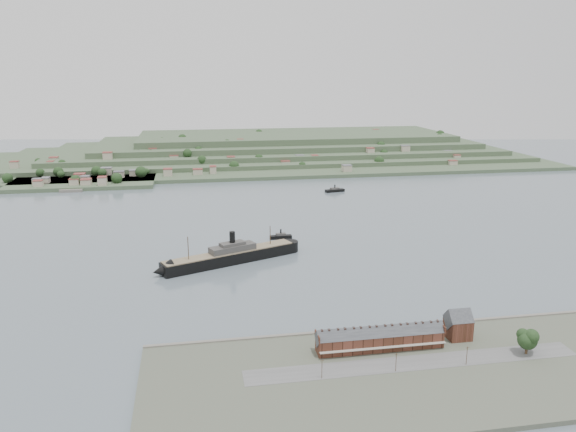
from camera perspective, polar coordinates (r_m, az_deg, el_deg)
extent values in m
plane|color=slate|center=(403.26, 2.82, -2.43)|extent=(1400.00, 1400.00, 0.00)
cube|color=#4C5142|center=(237.37, 13.29, -15.22)|extent=(220.00, 80.00, 2.00)
cube|color=slate|center=(269.19, 10.00, -11.24)|extent=(220.00, 2.00, 2.60)
cube|color=#595959|center=(241.65, 12.73, -14.34)|extent=(140.00, 12.00, 0.10)
cube|color=#422417|center=(248.20, 9.33, -12.45)|extent=(55.00, 8.00, 7.00)
cube|color=#34363B|center=(246.65, 9.36, -11.72)|extent=(55.60, 8.15, 8.15)
cube|color=#A8A394|center=(244.42, 9.70, -13.04)|extent=(55.00, 1.60, 0.25)
cube|color=#422417|center=(239.07, 3.00, -12.15)|extent=(0.50, 8.40, 3.00)
cube|color=#422417|center=(256.13, 15.30, -10.79)|extent=(0.50, 8.40, 3.00)
cube|color=#2F1F1A|center=(239.64, 4.31, -11.73)|extent=(0.90, 1.40, 3.20)
cube|color=#2F1F1A|center=(240.96, 5.60, -11.61)|extent=(0.90, 1.40, 3.20)
cube|color=#2F1F1A|center=(244.76, 8.77, -11.29)|extent=(0.90, 1.40, 3.20)
cube|color=#2F1F1A|center=(246.48, 10.00, -11.15)|extent=(0.90, 1.40, 3.20)
cube|color=#2F1F1A|center=(251.26, 13.01, -10.79)|extent=(0.90, 1.40, 3.20)
cube|color=#2F1F1A|center=(253.35, 14.17, -10.65)|extent=(0.90, 1.40, 3.20)
cube|color=#422417|center=(265.01, 16.87, -10.85)|extent=(10.00, 10.00, 9.00)
cube|color=#34363B|center=(263.17, 16.94, -9.97)|extent=(10.40, 10.18, 10.18)
cube|color=#3B5136|center=(750.00, -3.31, 5.61)|extent=(760.00, 260.00, 4.00)
cube|color=#3B5136|center=(776.39, -2.06, 6.26)|extent=(680.00, 220.00, 5.00)
cube|color=#3B5136|center=(792.51, -1.13, 6.84)|extent=(600.00, 200.00, 6.00)
cube|color=#3B5136|center=(808.79, -0.24, 7.46)|extent=(520.00, 180.00, 7.00)
cube|color=#3B5136|center=(825.23, 0.61, 8.12)|extent=(440.00, 160.00, 8.00)
cube|color=#3B5136|center=(646.49, -20.00, 3.33)|extent=(150.00, 90.00, 4.00)
cube|color=slate|center=(606.98, -21.11, 2.50)|extent=(22.00, 14.00, 2.80)
cube|color=black|center=(355.83, -5.92, -4.23)|extent=(86.58, 45.19, 6.91)
cone|color=black|center=(339.44, -12.65, -5.45)|extent=(15.50, 15.50, 11.85)
cylinder|color=black|center=(376.78, 0.12, -3.08)|extent=(11.85, 11.85, 6.91)
cube|color=#7C6D53|center=(354.65, -5.93, -3.66)|extent=(84.38, 43.52, 0.59)
cube|color=#413F3C|center=(354.83, -5.66, -3.27)|extent=(30.76, 19.62, 3.95)
cube|color=#413F3C|center=(354.03, -5.67, -2.86)|extent=(17.25, 12.47, 2.47)
cylinder|color=black|center=(352.94, -5.68, -2.28)|extent=(3.56, 3.56, 8.89)
cylinder|color=#473321|center=(341.78, -10.10, -3.35)|extent=(0.49, 0.49, 15.80)
cylinder|color=#473321|center=(366.56, -1.82, -2.06)|extent=(0.49, 0.49, 13.83)
cube|color=black|center=(405.05, -0.74, -2.15)|extent=(15.78, 4.36, 2.52)
cube|color=#413F3C|center=(404.52, -0.74, -1.89)|extent=(7.12, 3.43, 1.89)
cylinder|color=black|center=(403.93, -0.74, -1.61)|extent=(1.05, 1.05, 3.67)
cube|color=black|center=(565.08, 4.78, 2.59)|extent=(20.44, 9.49, 2.63)
cube|color=#413F3C|center=(564.68, 4.78, 2.79)|extent=(9.60, 6.14, 1.97)
cylinder|color=black|center=(564.25, 4.78, 3.00)|extent=(1.10, 1.10, 3.84)
cylinder|color=#473321|center=(261.64, 23.07, -12.31)|extent=(1.09, 1.09, 4.56)
sphere|color=black|center=(259.90, 23.16, -11.50)|extent=(8.21, 8.21, 8.21)
sphere|color=black|center=(261.39, 23.49, -11.16)|extent=(6.38, 6.38, 6.38)
sphere|color=black|center=(257.74, 22.98, -11.59)|extent=(5.83, 5.83, 5.83)
sphere|color=black|center=(257.70, 23.54, -11.20)|extent=(5.47, 5.47, 5.47)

